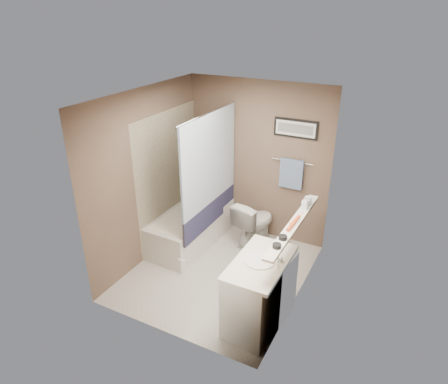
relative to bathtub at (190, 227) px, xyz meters
The scene contains 34 objects.
ground 0.93m from the bathtub, 33.06° to the right, with size 2.50×2.50×0.00m, color beige.
ceiling 2.31m from the bathtub, 33.06° to the right, with size 2.20×2.50×0.04m, color silver.
wall_back 1.42m from the bathtub, 44.68° to the left, with size 2.20×0.04×2.40m, color brown.
wall_front 2.10m from the bathtub, 66.42° to the right, with size 2.20×0.04×2.40m, color brown.
wall_left 1.12m from the bathtub, 124.06° to the right, with size 0.04×2.50×2.40m, color brown.
wall_right 2.12m from the bathtub, 14.94° to the right, with size 0.04×2.50×2.40m, color brown.
tile_surround 0.82m from the bathtub, behind, with size 0.02×1.55×2.00m, color tan.
curtain_rod 1.83m from the bathtub, ahead, with size 0.02×0.02×1.55m, color silver.
curtain_upper 1.20m from the bathtub, ahead, with size 0.03×1.45×1.28m, color silver.
curtain_lower 0.48m from the bathtub, ahead, with size 0.03×1.45×0.36m, color #272749.
mirror 2.38m from the bathtub, 19.13° to the right, with size 0.02×1.60×1.00m, color silver.
shelf 2.08m from the bathtub, 19.67° to the right, with size 0.12×1.60×0.03m, color silver.
towel_bar 1.82m from the bathtub, 29.21° to the left, with size 0.02×0.02×0.60m, color silver.
towel 1.72m from the bathtub, 28.53° to the left, with size 0.34×0.05×0.44m, color #8DA9CD.
art_frame 2.14m from the bathtub, 29.78° to the left, with size 0.62×0.03×0.26m, color black.
art_mat 2.14m from the bathtub, 29.31° to the left, with size 0.56×0.00×0.20m, color white.
art_image 2.14m from the bathtub, 29.21° to the left, with size 0.50×0.00×0.13m, color #595959.
door 2.29m from the bathtub, 53.08° to the right, with size 0.80×0.02×2.00m, color silver.
door_handle 2.08m from the bathtub, 59.97° to the right, with size 0.02×0.02×0.10m, color silver.
bathtub is the anchor object (origin of this frame).
tub_rim 0.25m from the bathtub, 90.00° to the right, with size 0.56×1.36×0.02m, color white.
toilet 0.98m from the bathtub, 25.65° to the left, with size 0.40×0.70×0.71m, color silver.
vanity 1.96m from the bathtub, 34.90° to the right, with size 0.50×0.90×0.80m, color white.
countertop 2.02m from the bathtub, 35.07° to the right, with size 0.54×0.96×0.04m, color silver.
sink_basin 2.02m from the bathtub, 35.24° to the right, with size 0.34×0.34×0.01m, color white.
faucet_spout 2.20m from the bathtub, 32.09° to the right, with size 0.02×0.02×0.10m, color white.
faucet_knob 2.14m from the bathtub, 29.73° to the right, with size 0.05×0.05×0.05m, color silver.
candle_bowl_near 2.32m from the bathtub, 33.68° to the right, with size 0.09×0.09×0.04m, color black.
candle_bowl_far 2.23m from the bathtub, 29.53° to the right, with size 0.09×0.09×0.04m, color black.
hair_brush_front 2.13m from the bathtub, 22.51° to the right, with size 0.04×0.04×0.22m, color #CC461C.
hair_brush_back 2.08m from the bathtub, 18.83° to the right, with size 0.04×0.04×0.22m, color #DB511E.
pink_comb 2.03m from the bathtub, 13.14° to the right, with size 0.03×0.16×0.01m, color #FF9BC9.
glass_jar 2.01m from the bathtub, ahead, with size 0.08×0.08×0.10m, color silver.
soap_bottle 2.03m from the bathtub, ahead, with size 0.07×0.07×0.16m, color #999999.
Camera 1 is at (2.11, -3.95, 3.33)m, focal length 32.00 mm.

